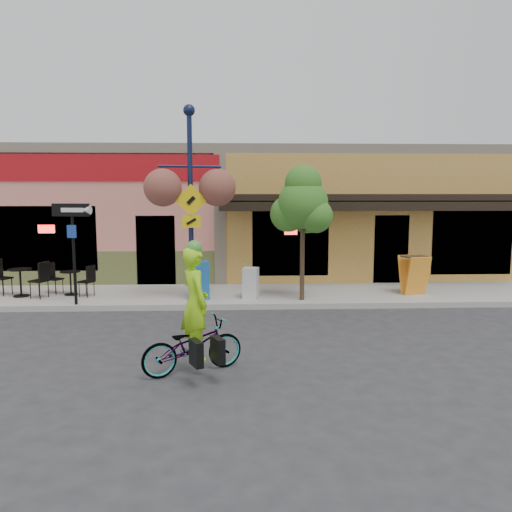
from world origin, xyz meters
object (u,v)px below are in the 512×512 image
Objects in this scene: cyclist_rider at (195,318)px; lamp_post at (191,204)px; building at (249,212)px; street_tree at (303,232)px; newspaper_box_blue at (200,280)px; one_way_sign at (74,255)px; newspaper_box_grey at (251,283)px; bicycle at (193,346)px.

lamp_post reaches higher than cyclist_rider.
building is 6.65m from street_tree.
building is 3.57× the size of lamp_post.
cyclist_rider is 1.82× the size of newspaper_box_blue.
street_tree is at bearing -51.23° from cyclist_rider.
building reaches higher than cyclist_rider.
street_tree is at bearing -10.47° from lamp_post.
newspaper_box_grey is at bearing 16.49° from one_way_sign.
one_way_sign is at bearing 11.67° from cyclist_rider.
building is 10.37× the size of bicycle.
building reaches higher than one_way_sign.
lamp_post is at bearing 179.10° from street_tree.
street_tree is at bearing -51.70° from bicycle.
newspaper_box_blue is (3.13, 0.55, -0.78)m from one_way_sign.
lamp_post is at bearing -104.61° from building.
street_tree is (5.87, 0.32, 0.52)m from one_way_sign.
bicycle is at bearing -102.44° from newspaper_box_blue.
lamp_post reaches higher than newspaper_box_grey.
building is at bearing 104.05° from newspaper_box_grey.
bicycle is 2.09× the size of newspaper_box_grey.
one_way_sign is 3.07× the size of newspaper_box_grey.
one_way_sign is at bearing 177.59° from lamp_post.
one_way_sign is 0.71× the size of street_tree.
street_tree reaches higher than newspaper_box_grey.
bicycle is (-1.25, -11.47, -1.79)m from building.
cyclist_rider reaches higher than newspaper_box_grey.
bicycle is 0.34× the size of lamp_post.
lamp_post is 6.05× the size of newspaper_box_grey.
one_way_sign is at bearing 174.75° from newspaper_box_blue.
building is at bearing -30.88° from cyclist_rider.
newspaper_box_blue is 0.28× the size of street_tree.
newspaper_box_blue is at bearing -103.38° from building.
newspaper_box_blue is at bearing 175.29° from street_tree.
cyclist_rider is at bearing -114.91° from bicycle.
cyclist_rider is 0.72× the size of one_way_sign.
newspaper_box_grey is (1.38, 0.02, -0.09)m from newspaper_box_blue.
building is 6.71m from lamp_post.
lamp_post is 2.05m from newspaper_box_blue.
cyclist_rider is 5.32m from newspaper_box_grey.
newspaper_box_grey reaches higher than bicycle.
bicycle is 5.49m from lamp_post.
building is at bearing 61.42° from newspaper_box_blue.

